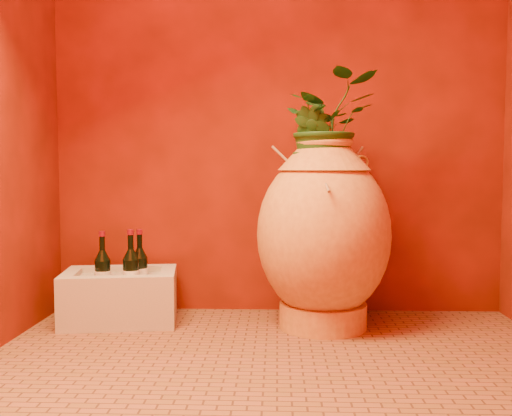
{
  "coord_description": "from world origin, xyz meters",
  "views": [
    {
      "loc": [
        -0.0,
        -2.21,
        0.81
      ],
      "look_at": [
        -0.1,
        0.35,
        0.63
      ],
      "focal_mm": 40.0,
      "sensor_mm": 36.0,
      "label": 1
    }
  ],
  "objects_px": {
    "amphora": "(324,234)",
    "wine_bottle_b": "(131,273)",
    "wall_tap": "(362,171)",
    "wine_bottle_c": "(103,274)",
    "wine_bottle_a": "(140,271)",
    "stone_basin": "(120,298)"
  },
  "relations": [
    {
      "from": "amphora",
      "to": "wine_bottle_b",
      "type": "xyz_separation_m",
      "value": [
        -0.98,
        -0.01,
        -0.21
      ]
    },
    {
      "from": "amphora",
      "to": "wall_tap",
      "type": "bearing_deg",
      "value": 48.69
    },
    {
      "from": "wine_bottle_c",
      "to": "wall_tap",
      "type": "xyz_separation_m",
      "value": [
        1.35,
        0.27,
        0.53
      ]
    },
    {
      "from": "wine_bottle_c",
      "to": "wall_tap",
      "type": "relative_size",
      "value": 1.84
    },
    {
      "from": "wine_bottle_a",
      "to": "wall_tap",
      "type": "relative_size",
      "value": 1.85
    },
    {
      "from": "wine_bottle_b",
      "to": "wine_bottle_c",
      "type": "xyz_separation_m",
      "value": [
        -0.15,
        -0.0,
        -0.0
      ]
    },
    {
      "from": "wine_bottle_b",
      "to": "wall_tap",
      "type": "bearing_deg",
      "value": 12.46
    },
    {
      "from": "wine_bottle_a",
      "to": "wine_bottle_b",
      "type": "height_order",
      "value": "wine_bottle_b"
    },
    {
      "from": "wine_bottle_b",
      "to": "wall_tap",
      "type": "distance_m",
      "value": 1.34
    },
    {
      "from": "amphora",
      "to": "wall_tap",
      "type": "distance_m",
      "value": 0.47
    },
    {
      "from": "wine_bottle_c",
      "to": "amphora",
      "type": "bearing_deg",
      "value": 0.6
    },
    {
      "from": "amphora",
      "to": "stone_basin",
      "type": "height_order",
      "value": "amphora"
    },
    {
      "from": "wine_bottle_a",
      "to": "wall_tap",
      "type": "bearing_deg",
      "value": 8.72
    },
    {
      "from": "wine_bottle_a",
      "to": "stone_basin",
      "type": "bearing_deg",
      "value": -170.91
    },
    {
      "from": "wall_tap",
      "to": "wine_bottle_a",
      "type": "bearing_deg",
      "value": -171.28
    },
    {
      "from": "wine_bottle_b",
      "to": "wall_tap",
      "type": "height_order",
      "value": "wall_tap"
    },
    {
      "from": "amphora",
      "to": "wine_bottle_a",
      "type": "xyz_separation_m",
      "value": [
        -0.95,
        0.08,
        -0.21
      ]
    },
    {
      "from": "wine_bottle_a",
      "to": "wine_bottle_b",
      "type": "relative_size",
      "value": 0.98
    },
    {
      "from": "amphora",
      "to": "stone_basin",
      "type": "distance_m",
      "value": 1.12
    },
    {
      "from": "wine_bottle_b",
      "to": "stone_basin",
      "type": "bearing_deg",
      "value": 138.74
    },
    {
      "from": "stone_basin",
      "to": "wine_bottle_a",
      "type": "bearing_deg",
      "value": 9.09
    },
    {
      "from": "stone_basin",
      "to": "wine_bottle_a",
      "type": "height_order",
      "value": "wine_bottle_a"
    }
  ]
}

